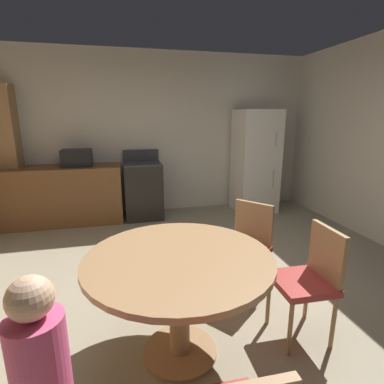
{
  "coord_description": "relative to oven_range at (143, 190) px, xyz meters",
  "views": [
    {
      "loc": [
        -0.61,
        -2.3,
        1.65
      ],
      "look_at": [
        0.12,
        0.74,
        0.86
      ],
      "focal_mm": 27.93,
      "sensor_mm": 36.0,
      "label": 1
    }
  ],
  "objects": [
    {
      "name": "kitchen_counter",
      "position": [
        -1.3,
        -0.0,
        -0.02
      ],
      "size": [
        1.91,
        0.6,
        0.9
      ],
      "primitive_type": "cube",
      "color": "brown",
      "rests_on": "ground"
    },
    {
      "name": "pantry_column",
      "position": [
        -2.04,
        0.18,
        0.58
      ],
      "size": [
        0.44,
        0.36,
        2.1
      ],
      "primitive_type": "cube",
      "color": "#9E754C",
      "rests_on": "ground"
    },
    {
      "name": "ground_plane",
      "position": [
        0.28,
        -2.56,
        -0.47
      ],
      "size": [
        14.0,
        14.0,
        0.0
      ],
      "primitive_type": "plane",
      "color": "gray"
    },
    {
      "name": "microwave",
      "position": [
        -0.99,
        -0.0,
        0.56
      ],
      "size": [
        0.44,
        0.32,
        0.26
      ],
      "primitive_type": "cube",
      "color": "black",
      "rests_on": "kitchen_counter"
    },
    {
      "name": "chair_northeast",
      "position": [
        0.77,
        -2.47,
        0.03
      ],
      "size": [
        0.56,
        0.56,
        0.87
      ],
      "rotation": [
        0.0,
        0.0,
        3.82
      ],
      "color": "#9E754C",
      "rests_on": "ground"
    },
    {
      "name": "refrigerator",
      "position": [
        1.96,
        -0.05,
        0.41
      ],
      "size": [
        0.68,
        0.68,
        1.76
      ],
      "color": "white",
      "rests_on": "ground"
    },
    {
      "name": "dining_table",
      "position": [
        0.0,
        -3.09,
        0.14
      ],
      "size": [
        1.25,
        1.25,
        0.76
      ],
      "color": "#9E754C",
      "rests_on": "ground"
    },
    {
      "name": "oven_range",
      "position": [
        0.0,
        0.0,
        0.0
      ],
      "size": [
        0.6,
        0.6,
        1.1
      ],
      "color": "black",
      "rests_on": "ground"
    },
    {
      "name": "chair_east",
      "position": [
        0.99,
        -3.12,
        0.03
      ],
      "size": [
        0.41,
        0.41,
        0.87
      ],
      "rotation": [
        0.0,
        0.0,
        3.11
      ],
      "color": "#9E754C",
      "rests_on": "ground"
    },
    {
      "name": "wall_back",
      "position": [
        0.28,
        0.4,
        0.88
      ],
      "size": [
        5.68,
        0.12,
        2.7
      ],
      "primitive_type": "cube",
      "color": "beige",
      "rests_on": "ground"
    }
  ]
}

